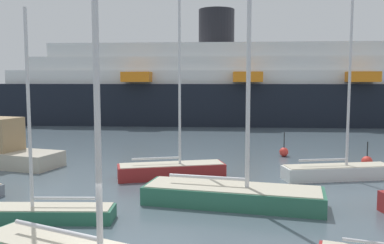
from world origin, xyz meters
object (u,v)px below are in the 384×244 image
channel_buoy_1 (284,152)px  sailboat_2 (233,192)px  fishing_boat_0 (0,149)px  sailboat_1 (43,210)px  sailboat_4 (338,169)px  cruise_ship (343,87)px  sailboat_0 (172,168)px  channel_buoy_0 (367,161)px

channel_buoy_1 → sailboat_2: bearing=-104.2°
fishing_boat_0 → sailboat_1: bearing=140.4°
sailboat_4 → cruise_ship: bearing=61.3°
sailboat_0 → channel_buoy_0: (11.00, 4.43, -0.17)m
sailboat_2 → cruise_ship: bearing=78.2°
fishing_boat_0 → channel_buoy_1: bearing=-151.9°
sailboat_2 → fishing_boat_0: (-14.35, 6.13, 0.46)m
sailboat_4 → fishing_boat_0: 19.60m
channel_buoy_1 → cruise_ship: cruise_ship is taller
sailboat_4 → channel_buoy_0: 4.20m
channel_buoy_1 → cruise_ship: (8.85, 24.39, 4.05)m
sailboat_1 → sailboat_2: (6.77, 2.95, 0.16)m
sailboat_2 → channel_buoy_1: 12.00m
sailboat_0 → channel_buoy_0: bearing=2.0°
sailboat_2 → cruise_ship: (11.78, 36.02, 3.82)m
sailboat_4 → fishing_boat_0: (-19.58, 0.79, 0.50)m
fishing_boat_0 → cruise_ship: 39.84m
sailboat_1 → channel_buoy_0: (14.34, 11.76, -0.06)m
channel_buoy_0 → cruise_ship: (4.21, 27.21, 4.04)m
fishing_boat_0 → channel_buoy_0: bearing=-162.5°
sailboat_2 → channel_buoy_0: sailboat_2 is taller
cruise_ship → sailboat_1: bearing=-119.5°
sailboat_1 → channel_buoy_1: bearing=-131.1°
sailboat_2 → sailboat_4: (5.23, 5.34, -0.04)m
sailboat_1 → fishing_boat_0: sailboat_1 is taller
channel_buoy_0 → cruise_ship: size_ratio=0.02×
sailboat_0 → channel_buoy_1: size_ratio=5.72×
sailboat_2 → fishing_boat_0: sailboat_2 is taller
sailboat_1 → channel_buoy_1: size_ratio=4.63×
sailboat_1 → fishing_boat_0: 11.84m
channel_buoy_1 → sailboat_0: bearing=-131.3°
sailboat_0 → sailboat_4: (8.65, 0.96, 0.02)m
sailboat_4 → channel_buoy_0: bearing=39.3°
sailboat_1 → sailboat_2: 7.38m
sailboat_2 → sailboat_0: bearing=134.3°
cruise_ship → sailboat_2: bearing=-112.2°
channel_buoy_1 → channel_buoy_0: bearing=-31.3°
channel_buoy_0 → channel_buoy_1: (-4.64, 2.82, -0.01)m
sailboat_0 → sailboat_1: size_ratio=1.24×
sailboat_4 → channel_buoy_1: size_ratio=5.87×
sailboat_2 → fishing_boat_0: 15.61m
cruise_ship → channel_buoy_1: bearing=-114.0°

